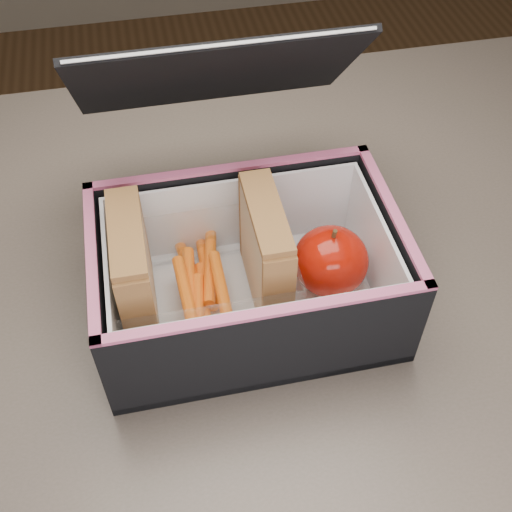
# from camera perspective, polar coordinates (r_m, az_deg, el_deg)

# --- Properties ---
(kitchen_table) EXTENTS (1.20, 0.80, 0.75)m
(kitchen_table) POSITION_cam_1_polar(r_m,az_deg,el_deg) (0.74, -2.96, -7.22)
(kitchen_table) COLOR brown
(kitchen_table) RESTS_ON ground
(lunch_bag) EXTENTS (0.28, 0.31, 0.24)m
(lunch_bag) POSITION_cam_1_polar(r_m,az_deg,el_deg) (0.60, -0.84, -0.73)
(lunch_bag) COLOR black
(lunch_bag) RESTS_ON kitchen_table
(plastic_tub) EXTENTS (0.17, 0.12, 0.07)m
(plastic_tub) POSITION_cam_1_polar(r_m,az_deg,el_deg) (0.61, -4.76, -2.18)
(plastic_tub) COLOR white
(plastic_tub) RESTS_ON lunch_bag
(sandwich_left) EXTENTS (0.03, 0.10, 0.12)m
(sandwich_left) POSITION_cam_1_polar(r_m,az_deg,el_deg) (0.59, -10.75, -1.50)
(sandwich_left) COLOR #D1B48A
(sandwich_left) RESTS_ON plastic_tub
(sandwich_right) EXTENTS (0.03, 0.10, 0.11)m
(sandwich_right) POSITION_cam_1_polar(r_m,az_deg,el_deg) (0.60, 0.86, 0.26)
(sandwich_right) COLOR #D1B48A
(sandwich_right) RESTS_ON plastic_tub
(carrot_sticks) EXTENTS (0.05, 0.15, 0.03)m
(carrot_sticks) POSITION_cam_1_polar(r_m,az_deg,el_deg) (0.63, -4.92, -2.76)
(carrot_sticks) COLOR #E24A0A
(carrot_sticks) RESTS_ON plastic_tub
(paper_napkin) EXTENTS (0.09, 0.09, 0.01)m
(paper_napkin) POSITION_cam_1_polar(r_m,az_deg,el_deg) (0.65, 5.88, -2.60)
(paper_napkin) COLOR white
(paper_napkin) RESTS_ON lunch_bag
(red_apple) EXTENTS (0.08, 0.08, 0.08)m
(red_apple) POSITION_cam_1_polar(r_m,az_deg,el_deg) (0.62, 6.65, -0.45)
(red_apple) COLOR #930B00
(red_apple) RESTS_ON paper_napkin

